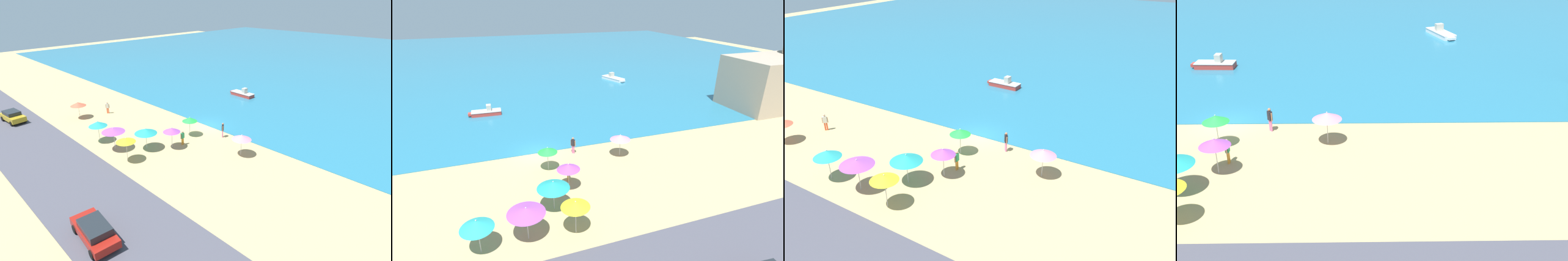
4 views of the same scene
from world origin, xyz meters
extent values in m
plane|color=tan|center=(0.00, 0.00, 0.00)|extent=(160.00, 160.00, 0.00)
cylinder|color=#B2B2B7|center=(0.41, -3.56, 0.93)|extent=(0.05, 0.05, 1.86)
cone|color=green|center=(0.41, -3.56, 2.04)|extent=(1.79, 1.79, 0.46)
sphere|color=silver|center=(0.41, -3.56, 2.30)|extent=(0.08, 0.08, 0.08)
cylinder|color=#B2B2B7|center=(1.34, -7.17, 0.97)|extent=(0.05, 0.05, 1.93)
cone|color=purple|center=(1.34, -7.17, 2.11)|extent=(1.91, 1.91, 0.47)
sphere|color=silver|center=(1.34, -7.17, 2.38)|extent=(0.08, 0.08, 0.08)
cylinder|color=#B2B2B7|center=(7.75, -3.25, 0.93)|extent=(0.05, 0.05, 1.87)
cone|color=pink|center=(7.75, -3.25, 2.05)|extent=(2.01, 2.01, 0.48)
sphere|color=silver|center=(7.75, -3.25, 2.32)|extent=(0.08, 0.08, 0.08)
cylinder|color=pink|center=(3.57, -1.25, 0.43)|extent=(0.14, 0.14, 0.86)
cylinder|color=pink|center=(3.45, -1.11, 0.43)|extent=(0.14, 0.14, 0.86)
cube|color=black|center=(3.51, -1.18, 1.20)|extent=(0.40, 0.41, 0.68)
sphere|color=#A06A4C|center=(3.51, -1.18, 1.68)|extent=(0.22, 0.22, 0.22)
cylinder|color=#A06A4C|center=(3.67, -1.36, 1.15)|extent=(0.09, 0.09, 0.61)
cylinder|color=#A06A4C|center=(3.35, -1.00, 1.15)|extent=(0.09, 0.09, 0.61)
cylinder|color=orange|center=(1.66, -5.79, 0.40)|extent=(0.14, 0.14, 0.80)
cylinder|color=orange|center=(1.65, -5.97, 0.40)|extent=(0.14, 0.14, 0.80)
cube|color=#299156|center=(1.65, -5.88, 1.12)|extent=(0.23, 0.36, 0.64)
sphere|color=tan|center=(1.65, -5.88, 1.57)|extent=(0.22, 0.22, 0.22)
cylinder|color=tan|center=(1.66, -5.64, 1.07)|extent=(0.09, 0.09, 0.57)
cylinder|color=tan|center=(1.65, -6.12, 1.07)|extent=(0.09, 0.09, 0.57)
cube|color=#B9352C|center=(-4.40, 13.30, 0.31)|extent=(3.87, 1.51, 0.51)
cube|color=#B9352C|center=(-6.52, 13.36, 0.36)|extent=(0.46, 0.80, 0.31)
cube|color=silver|center=(-4.40, 13.30, 0.60)|extent=(3.87, 1.59, 0.08)
cube|color=#B2AD9E|center=(-4.02, 13.29, 1.01)|extent=(0.62, 0.86, 0.88)
cube|color=white|center=(19.55, 25.37, 0.28)|extent=(3.18, 5.05, 0.46)
cube|color=white|center=(20.48, 22.94, 0.33)|extent=(0.98, 0.72, 0.28)
cube|color=silver|center=(19.55, 25.37, 0.55)|extent=(3.25, 5.07, 0.08)
cube|color=#B2AD9E|center=(19.38, 25.82, 0.96)|extent=(1.09, 0.90, 0.90)
camera|label=1|loc=(24.24, -26.59, 15.36)|focal=28.00mm
camera|label=2|loc=(-4.20, -27.82, 14.58)|focal=28.00mm
camera|label=3|loc=(16.76, -26.90, 16.00)|focal=35.00mm
camera|label=4|loc=(10.31, -33.19, 15.23)|focal=45.00mm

